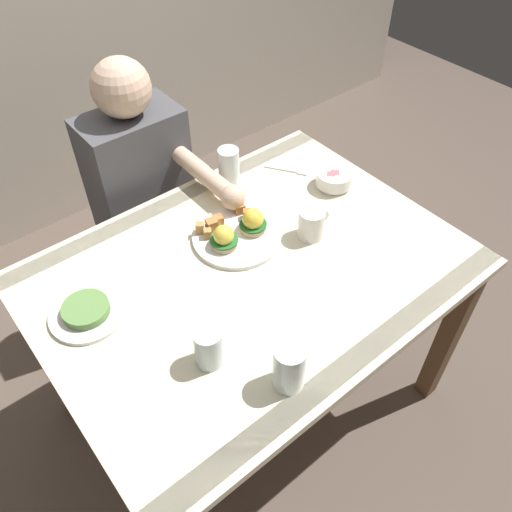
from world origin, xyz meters
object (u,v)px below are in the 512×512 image
at_px(fork, 289,170).
at_px(water_glass_near, 229,170).
at_px(water_glass_extra, 209,349).
at_px(diner_person, 146,192).
at_px(fruit_bowl, 334,179).
at_px(side_plate, 87,312).
at_px(dining_table, 252,292).
at_px(water_glass_far, 289,369).
at_px(eggs_benedict_plate, 236,233).
at_px(coffee_mug, 312,223).

xyz_separation_m(fork, water_glass_near, (-0.21, 0.07, 0.06)).
height_order(water_glass_extra, diner_person, diner_person).
height_order(fruit_bowl, side_plate, fruit_bowl).
xyz_separation_m(fruit_bowl, water_glass_extra, (-0.73, -0.30, 0.02)).
xyz_separation_m(dining_table, fruit_bowl, (0.45, 0.12, 0.14)).
height_order(fork, diner_person, diner_person).
height_order(water_glass_far, diner_person, diner_person).
relative_size(dining_table, water_glass_near, 8.84).
distance_m(fork, water_glass_far, 0.84).
relative_size(eggs_benedict_plate, water_glass_extra, 2.40).
relative_size(water_glass_near, water_glass_far, 1.04).
distance_m(water_glass_near, water_glass_extra, 0.70).
xyz_separation_m(eggs_benedict_plate, water_glass_near, (0.15, 0.23, 0.03)).
bearing_deg(diner_person, water_glass_near, -51.76).
bearing_deg(water_glass_far, side_plate, 119.82).
relative_size(dining_table, diner_person, 1.05).
height_order(coffee_mug, diner_person, diner_person).
distance_m(coffee_mug, fork, 0.33).
distance_m(eggs_benedict_plate, side_plate, 0.48).
relative_size(coffee_mug, diner_person, 0.10).
relative_size(fruit_bowl, side_plate, 0.60).
distance_m(eggs_benedict_plate, diner_person, 0.49).
xyz_separation_m(fruit_bowl, side_plate, (-0.89, 0.02, -0.02)).
relative_size(coffee_mug, fork, 0.80).
xyz_separation_m(eggs_benedict_plate, side_plate, (-0.48, 0.02, -0.01)).
bearing_deg(fork, water_glass_extra, -145.68).
distance_m(eggs_benedict_plate, water_glass_far, 0.51).
height_order(fork, side_plate, side_plate).
bearing_deg(fork, water_glass_far, -131.97).
xyz_separation_m(coffee_mug, water_glass_far, (-0.39, -0.33, 0.01)).
bearing_deg(water_glass_near, side_plate, -161.59).
bearing_deg(dining_table, coffee_mug, -1.43).
bearing_deg(water_glass_extra, fruit_bowl, 22.24).
height_order(coffee_mug, water_glass_far, water_glass_far).
xyz_separation_m(water_glass_extra, side_plate, (-0.17, 0.32, -0.03)).
xyz_separation_m(coffee_mug, diner_person, (-0.23, 0.61, -0.14)).
bearing_deg(diner_person, fork, -38.69).
distance_m(dining_table, water_glass_extra, 0.36).
relative_size(water_glass_near, side_plate, 0.68).
relative_size(fruit_bowl, diner_person, 0.11).
bearing_deg(side_plate, coffee_mug, -12.55).
distance_m(water_glass_near, side_plate, 0.67).
bearing_deg(fruit_bowl, dining_table, -165.01).
distance_m(fork, water_glass_extra, 0.81).
xyz_separation_m(eggs_benedict_plate, fork, (0.35, 0.15, -0.02)).
xyz_separation_m(fork, water_glass_far, (-0.56, -0.62, 0.05)).
bearing_deg(water_glass_near, water_glass_far, -116.98).
bearing_deg(diner_person, fruit_bowl, -46.25).
relative_size(coffee_mug, water_glass_near, 0.82).
bearing_deg(eggs_benedict_plate, water_glass_near, 57.20).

